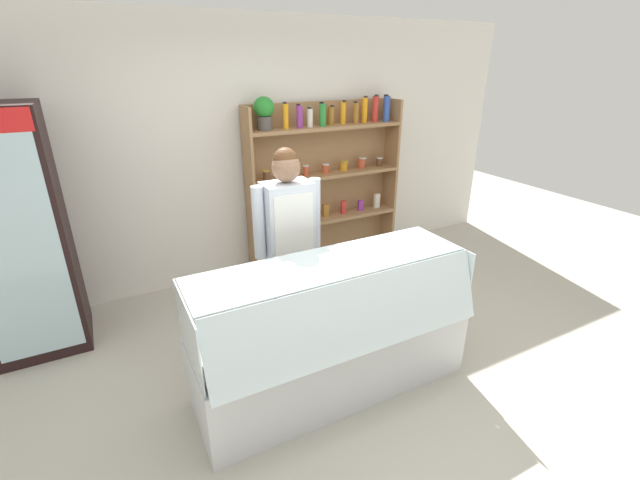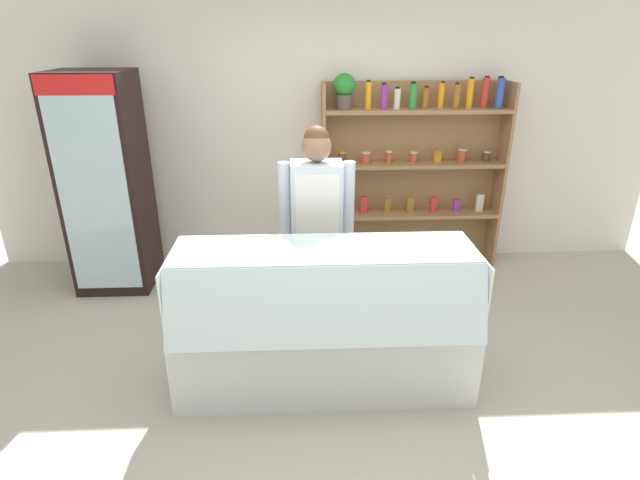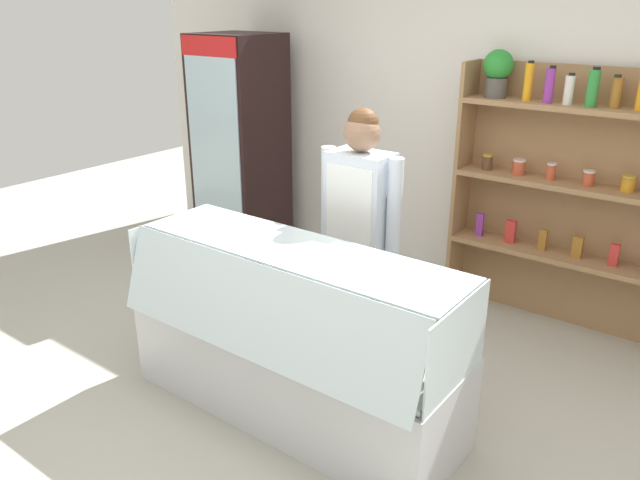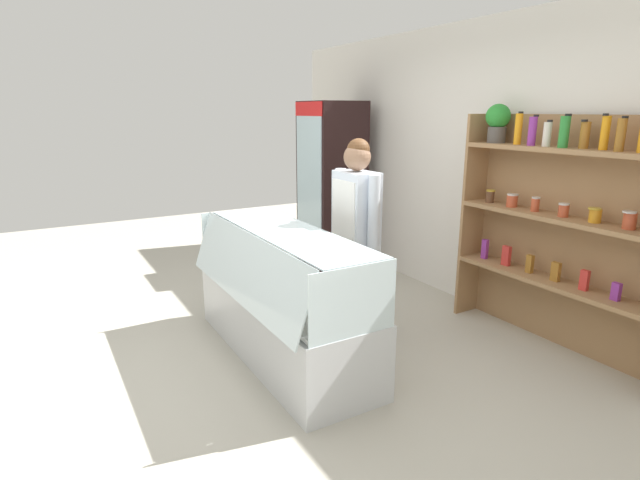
# 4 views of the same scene
# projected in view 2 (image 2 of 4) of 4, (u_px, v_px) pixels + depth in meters

# --- Properties ---
(ground_plane) EXTENTS (12.00, 12.00, 0.00)m
(ground_plane) POSITION_uv_depth(u_px,v_px,m) (342.00, 384.00, 3.50)
(ground_plane) COLOR #B7B2A3
(back_wall) EXTENTS (6.80, 0.10, 2.70)m
(back_wall) POSITION_uv_depth(u_px,v_px,m) (325.00, 132.00, 5.01)
(back_wall) COLOR white
(back_wall) RESTS_ON ground
(drinks_fridge) EXTENTS (0.66, 0.64, 1.99)m
(drinks_fridge) POSITION_uv_depth(u_px,v_px,m) (107.00, 185.00, 4.55)
(drinks_fridge) COLOR black
(drinks_fridge) RESTS_ON ground
(shelving_unit) EXTENTS (1.81, 0.29, 1.94)m
(shelving_unit) POSITION_uv_depth(u_px,v_px,m) (409.00, 163.00, 4.98)
(shelving_unit) COLOR #9E754C
(shelving_unit) RESTS_ON ground
(deli_display_case) EXTENTS (1.97, 0.72, 1.01)m
(deli_display_case) POSITION_uv_depth(u_px,v_px,m) (324.00, 343.00, 3.41)
(deli_display_case) COLOR silver
(deli_display_case) RESTS_ON ground
(shop_clerk) EXTENTS (0.57, 0.25, 1.67)m
(shop_clerk) POSITION_uv_depth(u_px,v_px,m) (317.00, 217.00, 3.79)
(shop_clerk) COLOR #383D51
(shop_clerk) RESTS_ON ground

